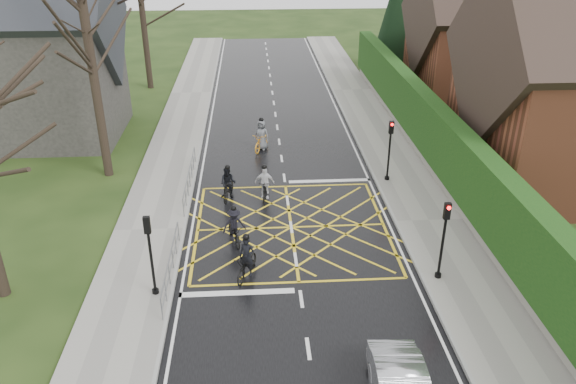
{
  "coord_description": "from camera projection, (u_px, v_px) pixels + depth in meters",
  "views": [
    {
      "loc": [
        -1.5,
        -20.81,
        12.16
      ],
      "look_at": [
        -0.09,
        0.81,
        1.3
      ],
      "focal_mm": 35.0,
      "sensor_mm": 36.0,
      "label": 1
    }
  ],
  "objects": [
    {
      "name": "tree_near",
      "position": [
        84.0,
        16.0,
        25.38
      ],
      "size": [
        9.24,
        9.24,
        11.44
      ],
      "color": "black",
      "rests_on": "ground"
    },
    {
      "name": "cyclist_mid",
      "position": [
        234.0,
        229.0,
        22.81
      ],
      "size": [
        1.08,
        1.77,
        1.63
      ],
      "rotation": [
        0.0,
        0.0,
        0.28
      ],
      "color": "black",
      "rests_on": "ground"
    },
    {
      "name": "house_far",
      "position": [
        484.0,
        36.0,
        39.06
      ],
      "size": [
        9.8,
        8.8,
        10.3
      ],
      "color": "brown",
      "rests_on": "ground"
    },
    {
      "name": "road",
      "position": [
        291.0,
        227.0,
        24.1
      ],
      "size": [
        9.0,
        80.0,
        0.01
      ],
      "primitive_type": "cube",
      "color": "black",
      "rests_on": "ground"
    },
    {
      "name": "cyclist_back",
      "position": [
        228.0,
        186.0,
        26.27
      ],
      "size": [
        0.87,
        1.75,
        1.69
      ],
      "rotation": [
        0.0,
        0.0,
        -0.23
      ],
      "color": "black",
      "rests_on": "ground"
    },
    {
      "name": "cyclist_front",
      "position": [
        265.0,
        186.0,
        26.26
      ],
      "size": [
        0.95,
        1.75,
        1.71
      ],
      "rotation": [
        0.0,
        0.0,
        -0.11
      ],
      "color": "black",
      "rests_on": "ground"
    },
    {
      "name": "traffic_light_sw",
      "position": [
        151.0,
        257.0,
        19.05
      ],
      "size": [
        0.24,
        0.31,
        3.21
      ],
      "color": "black",
      "rests_on": "ground"
    },
    {
      "name": "cyclist_lead",
      "position": [
        262.0,
        139.0,
        31.69
      ],
      "size": [
        1.35,
        2.05,
        1.89
      ],
      "rotation": [
        0.0,
        0.0,
        -0.38
      ],
      "color": "orange",
      "rests_on": "ground"
    },
    {
      "name": "traffic_light_ne",
      "position": [
        389.0,
        151.0,
        27.39
      ],
      "size": [
        0.24,
        0.31,
        3.21
      ],
      "rotation": [
        0.0,
        0.0,
        3.14
      ],
      "color": "black",
      "rests_on": "ground"
    },
    {
      "name": "cyclist_rear",
      "position": [
        247.0,
        263.0,
        20.66
      ],
      "size": [
        1.24,
        1.9,
        1.75
      ],
      "rotation": [
        0.0,
        0.0,
        -0.37
      ],
      "color": "black",
      "rests_on": "ground"
    },
    {
      "name": "sidewalk_left",
      "position": [
        150.0,
        230.0,
        23.71
      ],
      "size": [
        3.0,
        80.0,
        0.15
      ],
      "primitive_type": "cube",
      "color": "gray",
      "rests_on": "ground"
    },
    {
      "name": "railing_north",
      "position": [
        189.0,
        175.0,
        27.04
      ],
      "size": [
        0.05,
        6.04,
        1.03
      ],
      "color": "slate",
      "rests_on": "ground"
    },
    {
      "name": "sidewalk_right",
      "position": [
        429.0,
        221.0,
        24.41
      ],
      "size": [
        3.0,
        80.0,
        0.15
      ],
      "primitive_type": "cube",
      "color": "gray",
      "rests_on": "ground"
    },
    {
      "name": "conifer",
      "position": [
        400.0,
        9.0,
        45.68
      ],
      "size": [
        4.6,
        4.6,
        10.0
      ],
      "color": "black",
      "rests_on": "ground"
    },
    {
      "name": "hedge",
      "position": [
        433.0,
        129.0,
        28.96
      ],
      "size": [
        0.9,
        38.0,
        2.8
      ],
      "primitive_type": "cube",
      "color": "black",
      "rests_on": "stone_wall"
    },
    {
      "name": "railing_south",
      "position": [
        170.0,
        261.0,
        20.35
      ],
      "size": [
        0.05,
        5.04,
        1.03
      ],
      "color": "slate",
      "rests_on": "ground"
    },
    {
      "name": "stone_wall",
      "position": [
        429.0,
        160.0,
        29.75
      ],
      "size": [
        0.5,
        38.0,
        0.7
      ],
      "primitive_type": "cube",
      "color": "slate",
      "rests_on": "ground"
    },
    {
      "name": "traffic_light_se",
      "position": [
        443.0,
        242.0,
        19.9
      ],
      "size": [
        0.24,
        0.31,
        3.21
      ],
      "rotation": [
        0.0,
        0.0,
        3.14
      ],
      "color": "black",
      "rests_on": "ground"
    },
    {
      "name": "ground",
      "position": [
        291.0,
        227.0,
        24.1
      ],
      "size": [
        120.0,
        120.0,
        0.0
      ],
      "primitive_type": "plane",
      "color": "black",
      "rests_on": "ground"
    },
    {
      "name": "church",
      "position": [
        39.0,
        54.0,
        31.8
      ],
      "size": [
        8.8,
        7.8,
        11.0
      ],
      "color": "#2D2B28",
      "rests_on": "ground"
    }
  ]
}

